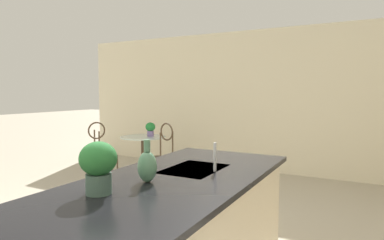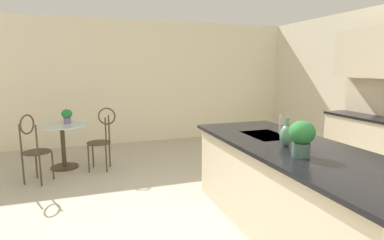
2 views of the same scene
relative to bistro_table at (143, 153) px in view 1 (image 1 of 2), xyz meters
name	(u,v)px [view 1 (image 1 of 2)]	position (x,y,z in m)	size (l,w,h in m)	color
wall_left_window	(252,101)	(-1.53, 1.48, 0.90)	(0.12, 7.80, 2.70)	beige
bistro_table	(143,153)	(0.00, 0.00, 0.00)	(0.80, 0.80, 0.74)	#3D2D1E
chair_near_window	(163,152)	(0.31, 0.62, 0.13)	(0.47, 0.52, 1.04)	#3D2D1E
chair_by_island	(103,150)	(0.64, -0.34, 0.13)	(0.52, 0.52, 1.04)	#3D2D1E
sink_faucet	(215,157)	(2.48, 2.51, 0.58)	(0.02, 0.02, 0.22)	#B2B5BA
potted_plant_on_table	(150,128)	(-0.11, 0.08, 0.43)	(0.17, 0.17, 0.25)	#7A669E
potted_plant_counter_near	(98,164)	(3.33, 2.15, 0.65)	(0.22, 0.22, 0.31)	#385147
vase_on_counter	(147,166)	(2.98, 2.25, 0.58)	(0.13, 0.13, 0.29)	#4C7A5B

